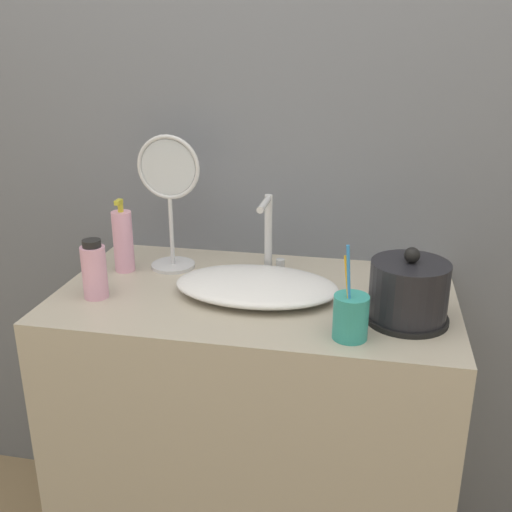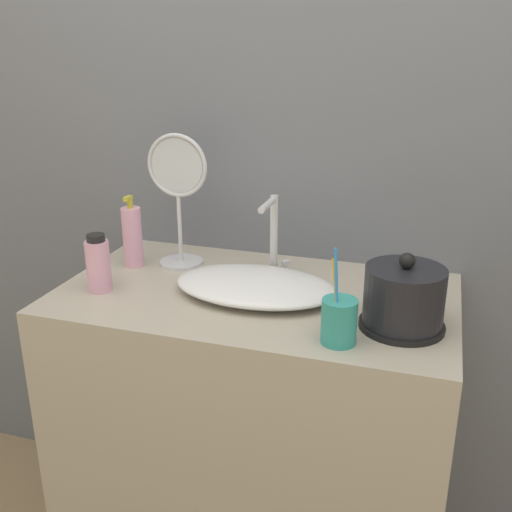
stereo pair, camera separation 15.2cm
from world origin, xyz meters
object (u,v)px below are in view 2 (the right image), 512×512
at_px(faucet, 274,232).
at_px(lotion_bottle, 132,236).
at_px(electric_kettle, 404,300).
at_px(toothbrush_cup, 339,321).
at_px(vanity_mirror, 178,192).
at_px(shampoo_bottle, 98,264).

xyz_separation_m(faucet, lotion_bottle, (-0.40, -0.06, -0.03)).
height_order(electric_kettle, lotion_bottle, lotion_bottle).
xyz_separation_m(faucet, toothbrush_cup, (0.24, -0.34, -0.07)).
relative_size(electric_kettle, toothbrush_cup, 0.89).
xyz_separation_m(toothbrush_cup, vanity_mirror, (-0.52, 0.34, 0.16)).
bearing_deg(shampoo_bottle, vanity_mirror, 62.98).
xyz_separation_m(shampoo_bottle, vanity_mirror, (0.12, 0.24, 0.14)).
relative_size(toothbrush_cup, lotion_bottle, 1.05).
bearing_deg(shampoo_bottle, electric_kettle, 1.32).
relative_size(faucet, electric_kettle, 1.14).
relative_size(faucet, lotion_bottle, 1.07).
bearing_deg(lotion_bottle, shampoo_bottle, -89.35).
bearing_deg(vanity_mirror, shampoo_bottle, -117.02).
bearing_deg(shampoo_bottle, toothbrush_cup, -8.48).
height_order(shampoo_bottle, vanity_mirror, vanity_mirror).
distance_m(electric_kettle, lotion_bottle, 0.79).
distance_m(toothbrush_cup, vanity_mirror, 0.64).
distance_m(lotion_bottle, shampoo_bottle, 0.19).
bearing_deg(faucet, shampoo_bottle, -148.72).
distance_m(faucet, shampoo_bottle, 0.47).
xyz_separation_m(toothbrush_cup, shampoo_bottle, (-0.64, 0.10, 0.02)).
height_order(faucet, toothbrush_cup, faucet).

